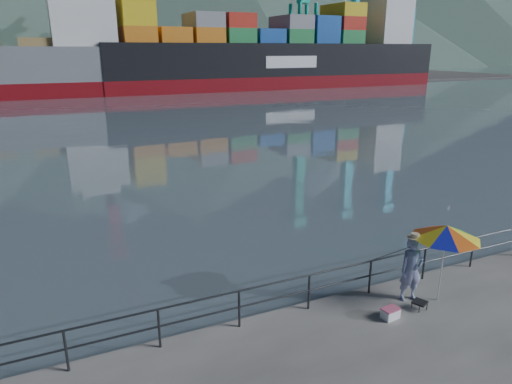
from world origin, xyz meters
TOP-DOWN VIEW (x-y plane):
  - harbor_water at (0.00, 130.00)m, footprint 500.00×280.00m
  - far_dock at (10.00, 93.00)m, footprint 200.00×40.00m
  - guardrail at (0.00, 1.70)m, footprint 22.00×0.06m
  - port_cranes at (31.00, 84.00)m, footprint 116.00×28.00m
  - container_stacks at (35.43, 93.59)m, footprint 58.00×8.40m
  - fisherman at (3.79, 0.97)m, footprint 0.74×0.57m
  - beach_umbrella at (4.50, 0.60)m, footprint 2.31×2.31m
  - folding_stool at (3.70, 0.45)m, footprint 0.45×0.45m
  - cooler_bag at (2.70, 0.43)m, footprint 0.47×0.34m
  - fishing_rod at (3.84, 2.00)m, footprint 0.04×1.84m
  - container_ship at (36.82, 70.48)m, footprint 63.56×10.59m

SIDE VIEW (x-z plane):
  - harbor_water at x=0.00m, z-range 0.00..0.00m
  - far_dock at x=10.00m, z-range -0.20..0.20m
  - fishing_rod at x=3.84m, z-range -0.65..0.65m
  - folding_stool at x=3.70m, z-range 0.01..0.23m
  - cooler_bag at x=2.70m, z-range 0.00..0.25m
  - guardrail at x=0.00m, z-range 0.01..1.03m
  - fisherman at x=3.79m, z-range 0.00..1.83m
  - beach_umbrella at x=4.50m, z-range 0.92..3.14m
  - container_stacks at x=35.43m, z-range -1.07..6.73m
  - container_ship at x=36.82m, z-range -3.25..14.85m
  - port_cranes at x=31.00m, z-range -3.20..35.20m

